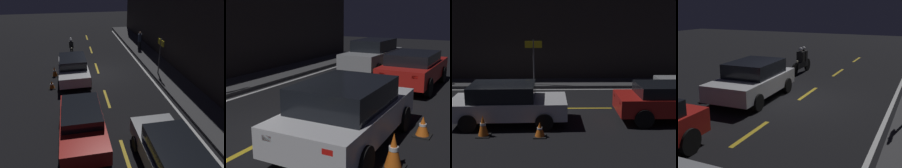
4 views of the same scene
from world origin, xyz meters
TOP-DOWN VIEW (x-y plane):
  - ground_plane at (0.00, 0.00)m, footprint 56.00×56.00m
  - raised_curb at (0.00, 4.56)m, footprint 28.00×1.95m
  - building_front at (0.00, 5.69)m, footprint 28.00×0.30m
  - lane_dash_a at (-10.00, 0.00)m, footprint 2.00×0.14m
  - lane_dash_b at (-5.50, 0.00)m, footprint 2.00×0.14m
  - lane_dash_c at (-1.00, 0.00)m, footprint 2.00×0.14m
  - lane_dash_d at (3.50, 0.00)m, footprint 2.00×0.14m
  - lane_dash_e at (8.00, 0.00)m, footprint 2.00×0.14m
  - lane_solid_kerb at (0.00, 3.34)m, footprint 25.20×0.14m
  - sedan_white at (0.44, -1.72)m, footprint 4.15×2.07m
  - taxi_red at (6.45, -1.52)m, footprint 4.19×1.91m
  - hatchback_silver at (9.06, 1.28)m, footprint 4.33×1.85m
  - motorcycle at (-4.56, -1.73)m, footprint 2.38×0.36m
  - traffic_cone_near at (-0.15, -2.98)m, footprint 0.43×0.43m
  - traffic_cone_mid at (1.67, -3.07)m, footprint 0.41×0.41m
  - pedestrian at (-4.47, 4.32)m, footprint 0.34×0.34m
  - shop_sign at (0.95, 4.00)m, footprint 0.90×0.08m

SIDE VIEW (x-z plane):
  - ground_plane at x=0.00m, z-range 0.00..0.00m
  - lane_solid_kerb at x=0.00m, z-range 0.00..0.01m
  - lane_dash_a at x=-10.00m, z-range 0.00..0.01m
  - lane_dash_b at x=-5.50m, z-range 0.00..0.01m
  - lane_dash_c at x=-1.00m, z-range 0.00..0.01m
  - lane_dash_d at x=3.50m, z-range 0.00..0.01m
  - lane_dash_e at x=8.00m, z-range 0.00..0.01m
  - raised_curb at x=0.00m, z-range 0.00..0.14m
  - traffic_cone_mid at x=1.67m, z-range -0.01..0.48m
  - traffic_cone_near at x=-0.15m, z-range -0.01..0.69m
  - motorcycle at x=-4.56m, z-range -0.05..1.36m
  - taxi_red at x=6.45m, z-range 0.07..1.44m
  - sedan_white at x=0.44m, z-range 0.04..1.48m
  - hatchback_silver at x=9.06m, z-range 0.03..1.56m
  - pedestrian at x=-4.47m, z-range 0.15..1.74m
  - shop_sign at x=0.95m, z-range 0.62..3.02m
  - building_front at x=0.00m, z-range 0.00..7.96m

